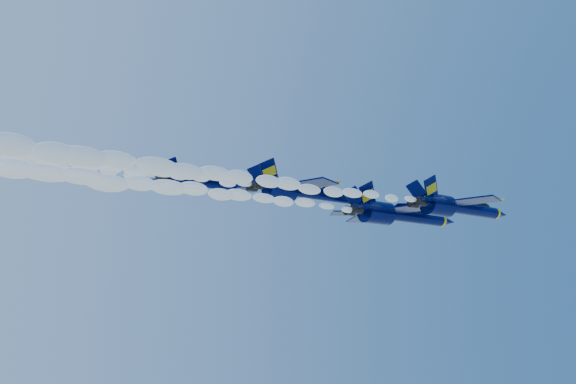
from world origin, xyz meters
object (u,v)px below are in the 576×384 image
jet_second (398,214)px  jet_third (304,191)px  jet_fourth (202,182)px  jet_lead (457,207)px

jet_second → jet_third: size_ratio=1.01×
jet_third → jet_fourth: (-10.17, 10.51, 2.05)m
jet_second → jet_third: jet_third is taller
jet_second → jet_fourth: size_ratio=1.26×
jet_lead → jet_third: 19.89m
jet_second → jet_third: bearing=142.3°
jet_lead → jet_fourth: size_ratio=1.15×
jet_second → jet_fourth: 27.52m
jet_lead → jet_second: (-3.99, 6.38, -0.35)m
jet_third → jet_fourth: bearing=134.1°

